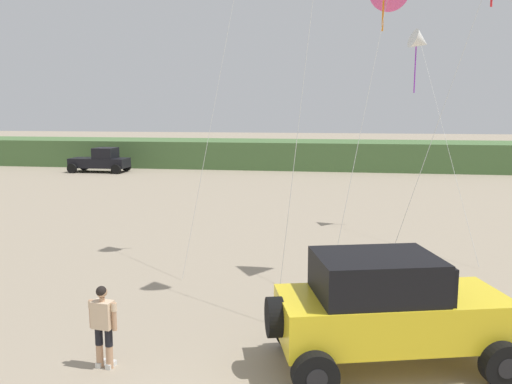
# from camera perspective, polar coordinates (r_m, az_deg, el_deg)

# --- Properties ---
(dune_ridge) EXTENTS (90.00, 6.56, 2.31)m
(dune_ridge) POSITION_cam_1_polar(r_m,az_deg,el_deg) (47.38, 6.21, 3.98)
(dune_ridge) COLOR #4C703D
(dune_ridge) RESTS_ON ground_plane
(jeep) EXTENTS (5.02, 3.44, 2.26)m
(jeep) POSITION_cam_1_polar(r_m,az_deg,el_deg) (11.08, 13.82, -11.78)
(jeep) COLOR yellow
(jeep) RESTS_ON ground_plane
(person_watching) EXTENTS (0.62, 0.35, 1.67)m
(person_watching) POSITION_cam_1_polar(r_m,az_deg,el_deg) (11.21, -15.83, -13.06)
(person_watching) COLOR tan
(person_watching) RESTS_ON ground_plane
(distant_pickup) EXTENTS (4.60, 2.37, 1.98)m
(distant_pickup) POSITION_cam_1_polar(r_m,az_deg,el_deg) (45.39, -16.05, 3.21)
(distant_pickup) COLOR black
(distant_pickup) RESTS_ON ground_plane
(kite_orange_streamer) EXTENTS (1.91, 6.56, 8.36)m
(kite_orange_streamer) POSITION_cam_1_polar(r_m,az_deg,el_deg) (23.86, 16.93, 14.92)
(kite_orange_streamer) COLOR white
(kite_orange_streamer) RESTS_ON ground_plane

